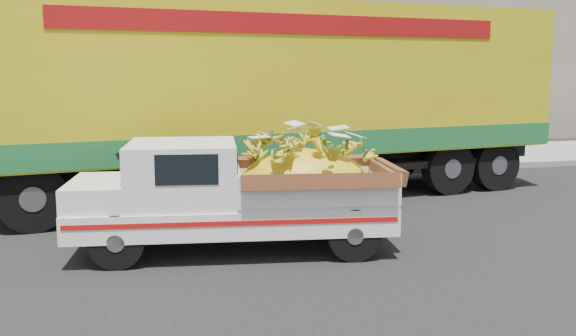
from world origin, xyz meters
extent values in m
plane|color=black|center=(0.00, 0.00, 0.00)|extent=(100.00, 100.00, 0.00)
cube|color=gray|center=(0.00, 6.00, 0.07)|extent=(60.00, 0.25, 0.15)
cube|color=gray|center=(0.00, 8.10, 0.07)|extent=(60.00, 4.00, 0.14)
cube|color=gray|center=(14.00, 15.00, 3.00)|extent=(14.00, 6.00, 6.00)
cylinder|color=black|center=(-0.82, -0.46, 0.36)|extent=(0.74, 0.30, 0.72)
cylinder|color=black|center=(-0.64, 0.91, 0.36)|extent=(0.74, 0.30, 0.72)
cylinder|color=black|center=(2.29, -0.85, 0.36)|extent=(0.74, 0.30, 0.72)
cylinder|color=black|center=(2.46, 0.52, 0.36)|extent=(0.74, 0.30, 0.72)
cube|color=silver|center=(0.77, 0.03, 0.53)|extent=(4.62, 2.15, 0.37)
cube|color=#A50F0C|center=(0.67, -0.77, 0.59)|extent=(4.33, 0.56, 0.07)
cube|color=silver|center=(-1.40, 0.31, 0.43)|extent=(0.29, 1.58, 0.13)
cube|color=silver|center=(-1.03, 0.26, 0.88)|extent=(0.99, 1.60, 0.34)
cube|color=silver|center=(0.09, 0.12, 1.14)|extent=(1.65, 1.72, 0.85)
cube|color=black|center=(0.09, -0.67, 1.30)|extent=(0.80, 0.11, 0.40)
cube|color=silver|center=(1.90, -0.11, 0.95)|extent=(2.36, 1.87, 0.48)
ellipsoid|color=orange|center=(1.81, -0.10, 0.85)|extent=(2.12, 1.52, 1.21)
cylinder|color=black|center=(6.94, 3.31, 0.55)|extent=(1.14, 0.49, 1.10)
cylinder|color=black|center=(6.62, 5.29, 0.55)|extent=(1.14, 0.49, 1.10)
cylinder|color=black|center=(5.76, 3.12, 0.55)|extent=(1.14, 0.49, 1.10)
cylinder|color=black|center=(5.44, 5.10, 0.55)|extent=(1.14, 0.49, 1.10)
cylinder|color=black|center=(-2.14, 1.85, 0.55)|extent=(1.14, 0.49, 1.10)
cylinder|color=black|center=(-2.46, 3.82, 0.55)|extent=(1.14, 0.49, 1.10)
cube|color=black|center=(2.14, 3.55, 0.78)|extent=(12.01, 2.90, 0.36)
cube|color=gold|center=(2.14, 3.55, 2.38)|extent=(12.01, 4.34, 2.84)
cube|color=#1C632D|center=(2.14, 3.55, 1.21)|extent=(12.07, 4.37, 0.45)
cube|color=maroon|center=(2.34, 2.31, 3.35)|extent=(8.30, 1.36, 0.35)
camera|label=1|loc=(-0.57, -8.80, 2.57)|focal=40.00mm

